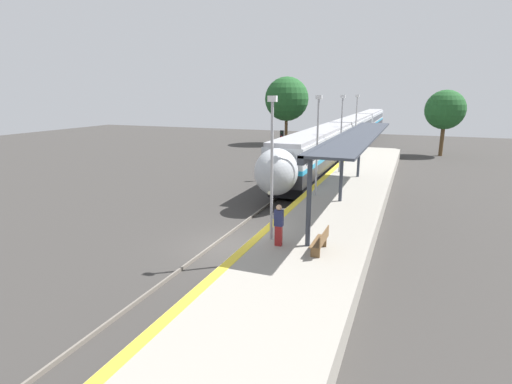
% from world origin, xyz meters
% --- Properties ---
extents(ground_plane, '(120.00, 120.00, 0.00)m').
position_xyz_m(ground_plane, '(0.00, 0.00, 0.00)').
color(ground_plane, '#383533').
extents(rail_left, '(0.08, 90.00, 0.15)m').
position_xyz_m(rail_left, '(-0.72, 0.00, 0.07)').
color(rail_left, slate).
rests_on(rail_left, ground_plane).
extents(rail_right, '(0.08, 90.00, 0.15)m').
position_xyz_m(rail_right, '(0.72, 0.00, 0.07)').
color(rail_right, slate).
rests_on(rail_right, ground_plane).
extents(train, '(2.83, 66.34, 4.05)m').
position_xyz_m(train, '(0.00, 38.47, 2.32)').
color(train, black).
rests_on(train, ground_plane).
extents(platform_right, '(4.89, 64.00, 1.05)m').
position_xyz_m(platform_right, '(4.05, 0.00, 0.52)').
color(platform_right, gray).
rests_on(platform_right, ground_plane).
extents(platform_bench, '(0.44, 1.61, 0.89)m').
position_xyz_m(platform_bench, '(4.75, -1.59, 1.51)').
color(platform_bench, brown).
rests_on(platform_bench, platform_right).
extents(person_waiting, '(0.36, 0.23, 1.75)m').
position_xyz_m(person_waiting, '(2.96, -1.53, 1.95)').
color(person_waiting, maroon).
rests_on(person_waiting, platform_right).
extents(railway_signal, '(0.28, 0.28, 4.19)m').
position_xyz_m(railway_signal, '(-2.44, 15.49, 2.57)').
color(railway_signal, '#59595E').
rests_on(railway_signal, ground_plane).
extents(lamppost_near, '(0.36, 0.20, 6.03)m').
position_xyz_m(lamppost_near, '(2.43, -0.94, 4.45)').
color(lamppost_near, '#9E9EA3').
rests_on(lamppost_near, platform_right).
extents(lamppost_mid, '(0.36, 0.20, 6.03)m').
position_xyz_m(lamppost_mid, '(2.43, 7.27, 4.45)').
color(lamppost_mid, '#9E9EA3').
rests_on(lamppost_mid, platform_right).
extents(lamppost_far, '(0.36, 0.20, 6.03)m').
position_xyz_m(lamppost_far, '(2.43, 15.48, 4.45)').
color(lamppost_far, '#9E9EA3').
rests_on(lamppost_far, platform_right).
extents(lamppost_farthest, '(0.36, 0.20, 6.03)m').
position_xyz_m(lamppost_farthest, '(2.43, 23.69, 4.45)').
color(lamppost_farthest, '#9E9EA3').
rests_on(lamppost_farthest, platform_right).
extents(station_canopy, '(2.02, 18.18, 3.97)m').
position_xyz_m(station_canopy, '(4.66, 6.48, 4.75)').
color(station_canopy, '#333842').
rests_on(station_canopy, platform_right).
extents(background_tree_left, '(6.22, 6.22, 9.53)m').
position_xyz_m(background_tree_left, '(-9.60, 39.66, 6.41)').
color(background_tree_left, brown).
rests_on(background_tree_left, ground_plane).
extents(background_tree_right, '(4.50, 4.50, 7.61)m').
position_xyz_m(background_tree_right, '(10.87, 35.33, 5.33)').
color(background_tree_right, brown).
rests_on(background_tree_right, ground_plane).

